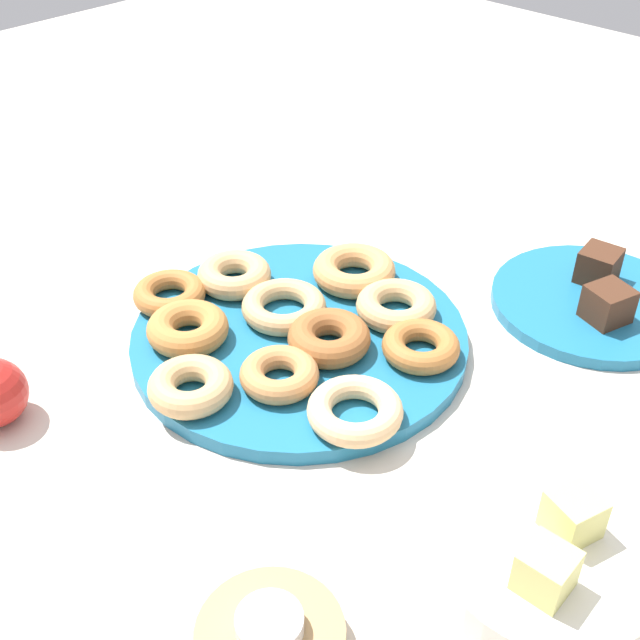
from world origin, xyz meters
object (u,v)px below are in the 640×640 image
object	(u,v)px
donut_10	(279,374)
candle_holder	(271,640)
donut_3	(354,270)
fruit_bowl	(545,566)
melon_chunk_left	(573,515)
donut_6	(396,306)
donut_1	(234,275)
donut_8	(170,294)
donut_4	(421,346)
donut_5	(188,328)
donut_0	(329,338)
donut_plate	(300,337)
donut_9	(284,307)
brownie_near	(599,265)
melon_chunk_right	(546,571)
brownie_far	(608,304)
donut_7	(355,410)
tealight	(269,624)
cake_plate	(592,303)
donut_2	(188,384)

from	to	relation	value
donut_10	candle_holder	distance (m)	0.27
donut_3	fruit_bowl	distance (m)	0.41
candle_holder	melon_chunk_left	xyz separation A→B (m)	(-0.21, 0.11, 0.04)
donut_6	donut_1	bearing A→B (deg)	-64.08
donut_8	donut_4	bearing A→B (deg)	114.95
donut_3	melon_chunk_left	bearing A→B (deg)	66.94
donut_5	melon_chunk_left	size ratio (longest dim) A/B	2.33
donut_0	donut_plate	bearing A→B (deg)	-89.24
donut_plate	melon_chunk_left	bearing A→B (deg)	82.36
donut_8	donut_9	world-z (taller)	same
donut_plate	donut_8	size ratio (longest dim) A/B	4.46
brownie_near	melon_chunk_right	xyz separation A→B (m)	(0.41, 0.18, 0.02)
donut_10	brownie_far	size ratio (longest dim) A/B	1.79
donut_7	donut_1	bearing A→B (deg)	-105.49
tealight	fruit_bowl	size ratio (longest dim) A/B	0.29
donut_1	donut_5	world-z (taller)	same
donut_plate	donut_3	distance (m)	0.11
donut_8	tealight	world-z (taller)	same
donut_6	melon_chunk_right	distance (m)	0.36
donut_1	donut_4	distance (m)	0.23
candle_holder	fruit_bowl	distance (m)	0.21
donut_9	melon_chunk_left	bearing A→B (deg)	81.79
tealight	donut_1	bearing A→B (deg)	-127.76
donut_4	melon_chunk_right	world-z (taller)	melon_chunk_right
donut_5	fruit_bowl	bearing A→B (deg)	92.00
tealight	melon_chunk_left	distance (m)	0.24
donut_3	cake_plate	world-z (taller)	donut_3
donut_0	tealight	world-z (taller)	donut_0
donut_4	donut_6	bearing A→B (deg)	-119.50
brownie_near	donut_plate	bearing A→B (deg)	-29.12
fruit_bowl	melon_chunk_right	bearing A→B (deg)	23.20
donut_3	donut_5	bearing A→B (deg)	-13.83
donut_3	donut_4	size ratio (longest dim) A/B	1.20
donut_6	donut_7	size ratio (longest dim) A/B	0.97
donut_2	candle_holder	world-z (taller)	donut_2
donut_1	donut_9	world-z (taller)	donut_1
donut_1	donut_3	xyz separation A→B (m)	(-0.10, 0.09, 0.00)
brownie_far	fruit_bowl	size ratio (longest dim) A/B	0.26
candle_holder	tealight	bearing A→B (deg)	0.00
donut_10	melon_chunk_right	xyz separation A→B (m)	(0.03, 0.31, 0.02)
brownie_near	donut_5	bearing A→B (deg)	-31.48
donut_0	donut_2	size ratio (longest dim) A/B	1.04
donut_2	brownie_near	xyz separation A→B (m)	(-0.45, 0.17, 0.00)
donut_6	donut_10	bearing A→B (deg)	-2.97
donut_4	donut_8	size ratio (longest dim) A/B	0.99
donut_9	candle_holder	xyz separation A→B (m)	(0.27, 0.27, -0.02)
cake_plate	melon_chunk_left	bearing A→B (deg)	25.67
donut_5	melon_chunk_left	world-z (taller)	melon_chunk_left
donut_plate	melon_chunk_right	world-z (taller)	melon_chunk_right
brownie_far	donut_plate	bearing A→B (deg)	-41.27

